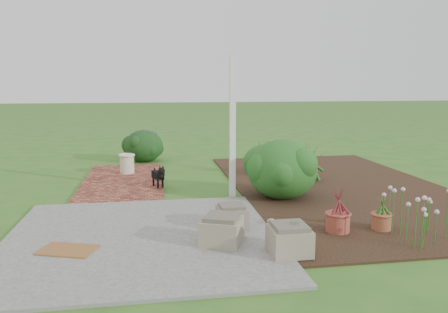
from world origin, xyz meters
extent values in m
plane|color=#2D631F|center=(0.00, 0.00, 0.00)|extent=(80.00, 80.00, 0.00)
cube|color=#5B5A58|center=(-1.25, -1.75, 0.02)|extent=(3.50, 3.50, 0.04)
cube|color=maroon|center=(-1.70, 1.75, 0.02)|extent=(1.60, 3.50, 0.04)
cube|color=black|center=(2.50, 0.50, 0.01)|extent=(4.00, 7.00, 0.03)
cube|color=white|center=(0.30, 0.10, 1.25)|extent=(0.10, 0.10, 2.50)
cube|color=#7A6F5D|center=(0.48, -2.63, 0.19)|extent=(0.46, 0.46, 0.31)
cube|color=#706954|center=(-0.25, -2.19, 0.20)|extent=(0.62, 0.62, 0.32)
cube|color=#706253|center=(-0.01, -1.55, 0.17)|extent=(0.41, 0.41, 0.27)
cube|color=brown|center=(-2.11, -2.13, 0.05)|extent=(0.74, 0.60, 0.02)
cube|color=black|center=(-1.00, 1.01, 0.27)|extent=(0.25, 0.34, 0.14)
cylinder|color=black|center=(-1.00, 0.89, 0.12)|extent=(0.04, 0.04, 0.16)
cylinder|color=black|center=(-0.91, 0.92, 0.12)|extent=(0.04, 0.04, 0.16)
cylinder|color=black|center=(-1.08, 1.10, 0.12)|extent=(0.04, 0.04, 0.16)
cylinder|color=black|center=(-0.99, 1.13, 0.12)|extent=(0.04, 0.04, 0.16)
sphere|color=black|center=(-0.93, 0.83, 0.38)|extent=(0.13, 0.13, 0.13)
cone|color=black|center=(-1.06, 1.16, 0.36)|extent=(0.08, 0.11, 0.12)
cylinder|color=beige|center=(-1.65, 2.42, 0.25)|extent=(0.38, 0.38, 0.41)
ellipsoid|color=#16380C|center=(1.15, -0.09, 0.55)|extent=(1.56, 1.56, 1.05)
cylinder|color=#964032|center=(1.37, -1.97, 0.16)|extent=(0.38, 0.38, 0.26)
cylinder|color=brown|center=(2.01, -1.98, 0.14)|extent=(0.34, 0.34, 0.22)
cylinder|color=#985A33|center=(0.53, -2.64, 0.13)|extent=(0.29, 0.29, 0.20)
ellipsoid|color=black|center=(-1.31, 4.10, 0.42)|extent=(1.10, 1.10, 0.84)
camera|label=1|loc=(-1.06, -7.32, 2.01)|focal=35.00mm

